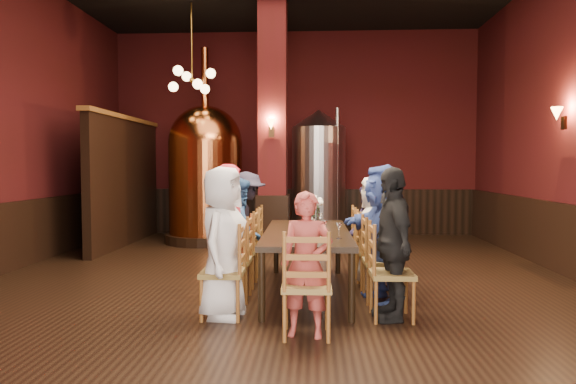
# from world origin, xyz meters

# --- Properties ---
(room) EXTENTS (10.00, 10.02, 4.50)m
(room) POSITION_xyz_m (0.00, 0.00, 2.25)
(room) COLOR black
(room) RESTS_ON ground
(wainscot_back) EXTENTS (7.90, 0.08, 1.00)m
(wainscot_back) POSITION_xyz_m (0.00, 4.96, 0.50)
(wainscot_back) COLOR black
(wainscot_back) RESTS_ON ground
(column) EXTENTS (0.58, 0.58, 4.50)m
(column) POSITION_xyz_m (-0.30, 2.80, 2.25)
(column) COLOR #400D10
(column) RESTS_ON ground
(partition) EXTENTS (0.22, 3.50, 2.40)m
(partition) POSITION_xyz_m (-3.20, 3.20, 1.20)
(partition) COLOR black
(partition) RESTS_ON ground
(pendant_cluster) EXTENTS (0.90, 0.90, 1.70)m
(pendant_cluster) POSITION_xyz_m (-1.80, 2.90, 3.10)
(pendant_cluster) COLOR #A57226
(pendant_cluster) RESTS_ON room
(sconce_wall) EXTENTS (0.20, 0.20, 0.36)m
(sconce_wall) POSITION_xyz_m (3.90, 0.80, 2.20)
(sconce_wall) COLOR black
(sconce_wall) RESTS_ON room
(sconce_column) EXTENTS (0.20, 0.20, 0.36)m
(sconce_column) POSITION_xyz_m (-0.30, 2.50, 2.20)
(sconce_column) COLOR black
(sconce_column) RESTS_ON column
(dining_table) EXTENTS (1.03, 2.41, 0.75)m
(dining_table) POSITION_xyz_m (0.37, -0.41, 0.69)
(dining_table) COLOR black
(dining_table) RESTS_ON ground
(chair_0) EXTENTS (0.47, 0.47, 0.92)m
(chair_0) POSITION_xyz_m (-0.46, -1.43, 0.46)
(chair_0) COLOR #9A5827
(chair_0) RESTS_ON ground
(person_0) EXTENTS (0.60, 0.81, 1.53)m
(person_0) POSITION_xyz_m (-0.46, -1.43, 0.76)
(person_0) COLOR white
(person_0) RESTS_ON ground
(chair_1) EXTENTS (0.47, 0.47, 0.92)m
(chair_1) POSITION_xyz_m (-0.47, -0.76, 0.46)
(chair_1) COLOR #9A5827
(chair_1) RESTS_ON ground
(person_1) EXTENTS (0.50, 0.64, 1.55)m
(person_1) POSITION_xyz_m (-0.47, -0.76, 0.78)
(person_1) COLOR #A41C27
(person_1) RESTS_ON ground
(chair_2) EXTENTS (0.47, 0.47, 0.92)m
(chair_2) POSITION_xyz_m (-0.48, -0.10, 0.46)
(chair_2) COLOR #9A5827
(chair_2) RESTS_ON ground
(person_2) EXTENTS (0.43, 0.72, 1.38)m
(person_2) POSITION_xyz_m (-0.48, -0.10, 0.69)
(person_2) COLOR navy
(person_2) RESTS_ON ground
(chair_3) EXTENTS (0.47, 0.47, 0.92)m
(chair_3) POSITION_xyz_m (-0.49, 0.57, 0.46)
(chair_3) COLOR #9A5827
(chair_3) RESTS_ON ground
(person_3) EXTENTS (0.61, 0.98, 1.45)m
(person_3) POSITION_xyz_m (-0.49, 0.57, 0.72)
(person_3) COLOR #211D2C
(person_3) RESTS_ON ground
(chair_4) EXTENTS (0.47, 0.47, 0.92)m
(chair_4) POSITION_xyz_m (1.24, -1.40, 0.46)
(chair_4) COLOR #9A5827
(chair_4) RESTS_ON ground
(person_4) EXTENTS (0.49, 0.93, 1.52)m
(person_4) POSITION_xyz_m (1.24, -1.40, 0.76)
(person_4) COLOR black
(person_4) RESTS_ON ground
(chair_5) EXTENTS (0.47, 0.47, 0.92)m
(chair_5) POSITION_xyz_m (1.23, -0.73, 0.46)
(chair_5) COLOR #9A5827
(chair_5) RESTS_ON ground
(person_5) EXTENTS (0.84, 1.51, 1.55)m
(person_5) POSITION_xyz_m (1.23, -0.73, 0.77)
(person_5) COLOR #2E438B
(person_5) RESTS_ON ground
(chair_6) EXTENTS (0.47, 0.47, 0.92)m
(chair_6) POSITION_xyz_m (1.22, -0.07, 0.46)
(chair_6) COLOR #9A5827
(chair_6) RESTS_ON ground
(person_6) EXTENTS (0.50, 0.72, 1.40)m
(person_6) POSITION_xyz_m (1.22, -0.07, 0.70)
(person_6) COLOR beige
(person_6) RESTS_ON ground
(chair_7) EXTENTS (0.47, 0.47, 0.92)m
(chair_7) POSITION_xyz_m (1.21, 0.60, 0.46)
(chair_7) COLOR #9A5827
(chair_7) RESTS_ON ground
(person_7) EXTENTS (0.47, 0.68, 1.27)m
(person_7) POSITION_xyz_m (1.21, 0.60, 0.64)
(person_7) COLOR #241D3A
(person_7) RESTS_ON ground
(chair_8) EXTENTS (0.47, 0.47, 0.92)m
(chair_8) POSITION_xyz_m (0.39, -1.96, 0.46)
(chair_8) COLOR #9A5827
(chair_8) RESTS_ON ground
(person_8) EXTENTS (0.51, 0.37, 1.30)m
(person_8) POSITION_xyz_m (0.39, -1.96, 0.65)
(person_8) COLOR #B2423B
(person_8) RESTS_ON ground
(copper_kettle) EXTENTS (1.69, 1.69, 3.84)m
(copper_kettle) POSITION_xyz_m (-1.71, 3.58, 1.40)
(copper_kettle) COLOR black
(copper_kettle) RESTS_ON ground
(steel_vessel) EXTENTS (1.24, 1.24, 2.68)m
(steel_vessel) POSITION_xyz_m (0.54, 4.20, 1.34)
(steel_vessel) COLOR #B2B2B7
(steel_vessel) RESTS_ON ground
(rose_vase) EXTENTS (0.22, 0.22, 0.38)m
(rose_vase) POSITION_xyz_m (0.48, 0.56, 1.00)
(rose_vase) COLOR white
(rose_vase) RESTS_ON dining_table
(wine_glass_0) EXTENTS (0.07, 0.07, 0.17)m
(wine_glass_0) POSITION_xyz_m (0.42, -0.40, 0.83)
(wine_glass_0) COLOR white
(wine_glass_0) RESTS_ON dining_table
(wine_glass_1) EXTENTS (0.07, 0.07, 0.17)m
(wine_glass_1) POSITION_xyz_m (0.72, -1.04, 0.83)
(wine_glass_1) COLOR white
(wine_glass_1) RESTS_ON dining_table
(wine_glass_2) EXTENTS (0.07, 0.07, 0.17)m
(wine_glass_2) POSITION_xyz_m (0.45, -0.65, 0.83)
(wine_glass_2) COLOR white
(wine_glass_2) RESTS_ON dining_table
(wine_glass_3) EXTENTS (0.07, 0.07, 0.17)m
(wine_glass_3) POSITION_xyz_m (0.23, -0.91, 0.83)
(wine_glass_3) COLOR white
(wine_glass_3) RESTS_ON dining_table
(wine_glass_4) EXTENTS (0.07, 0.07, 0.17)m
(wine_glass_4) POSITION_xyz_m (0.53, 0.09, 0.83)
(wine_glass_4) COLOR white
(wine_glass_4) RESTS_ON dining_table
(wine_glass_5) EXTENTS (0.07, 0.07, 0.17)m
(wine_glass_5) POSITION_xyz_m (0.45, -0.94, 0.83)
(wine_glass_5) COLOR white
(wine_glass_5) RESTS_ON dining_table
(wine_glass_6) EXTENTS (0.07, 0.07, 0.17)m
(wine_glass_6) POSITION_xyz_m (0.58, -0.79, 0.83)
(wine_glass_6) COLOR white
(wine_glass_6) RESTS_ON dining_table
(wine_glass_7) EXTENTS (0.07, 0.07, 0.17)m
(wine_glass_7) POSITION_xyz_m (0.42, -1.30, 0.83)
(wine_glass_7) COLOR white
(wine_glass_7) RESTS_ON dining_table
(wine_glass_8) EXTENTS (0.07, 0.07, 0.17)m
(wine_glass_8) POSITION_xyz_m (0.33, -0.14, 0.83)
(wine_glass_8) COLOR white
(wine_glass_8) RESTS_ON dining_table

